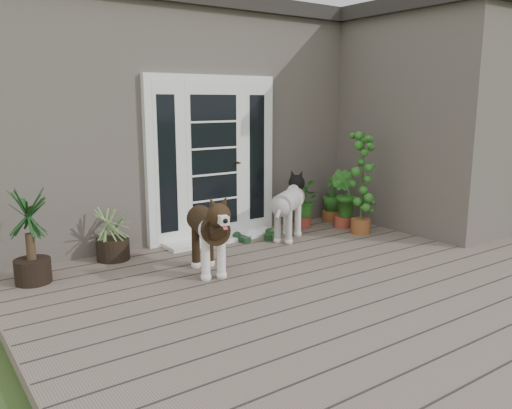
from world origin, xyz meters
TOP-DOWN VIEW (x-y plane):
  - deck at (0.00, 0.40)m, footprint 6.20×4.60m
  - house_main at (0.00, 4.65)m, footprint 7.40×4.00m
  - roof_main at (0.00, 4.65)m, footprint 7.60×4.20m
  - house_wing at (2.90, 1.50)m, footprint 1.60×2.40m
  - roof_wing at (2.90, 1.50)m, footprint 1.80×2.60m
  - door_unit at (-0.20, 2.60)m, footprint 1.90×0.14m
  - door_step at (-0.20, 2.40)m, footprint 1.60×0.40m
  - brindle_dog at (-1.01, 1.34)m, footprint 0.62×1.01m
  - white_dog at (0.55, 1.93)m, footprint 0.97×0.84m
  - spider_plant at (-1.68, 2.40)m, footprint 0.77×0.77m
  - yucca at (-2.63, 2.11)m, footprint 0.81×0.81m
  - herb_a at (1.15, 2.34)m, footprint 0.64×0.64m
  - herb_b at (1.64, 2.00)m, footprint 0.54×0.54m
  - herb_c at (1.79, 2.40)m, footprint 0.42×0.42m
  - sapling at (1.58, 1.60)m, footprint 0.55×0.55m
  - clog_left at (-0.02, 2.20)m, footprint 0.17×0.32m
  - clog_right at (0.36, 2.10)m, footprint 0.33×0.35m

SIDE VIEW (x-z plane):
  - deck at x=0.00m, z-range 0.00..0.12m
  - door_step at x=-0.20m, z-range 0.12..0.17m
  - clog_left at x=-0.02m, z-range 0.12..0.21m
  - clog_right at x=0.36m, z-range 0.12..0.22m
  - herb_c at x=1.79m, z-range 0.12..0.69m
  - herb_a at x=1.15m, z-range 0.12..0.72m
  - herb_b at x=1.64m, z-range 0.12..0.74m
  - spider_plant at x=-1.68m, z-range 0.12..0.80m
  - white_dog at x=0.55m, z-range 0.12..0.88m
  - brindle_dog at x=-1.01m, z-range 0.12..0.90m
  - yucca at x=-2.63m, z-range 0.12..1.10m
  - sapling at x=1.58m, z-range 0.12..1.57m
  - door_unit at x=-0.20m, z-range 0.12..2.27m
  - house_main at x=0.00m, z-range 0.00..3.10m
  - house_wing at x=2.90m, z-range 0.00..3.10m
  - roof_main at x=0.00m, z-range 3.10..3.30m
  - roof_wing at x=2.90m, z-range 3.10..3.30m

